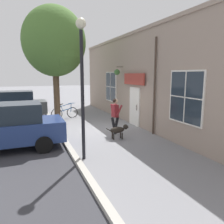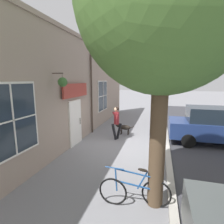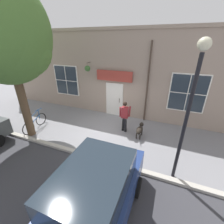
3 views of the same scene
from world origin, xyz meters
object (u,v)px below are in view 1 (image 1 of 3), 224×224
object	(u,v)px
dog_on_leash	(119,130)
parked_car_mid_block	(5,127)
parked_car_nearest_curb	(12,105)
street_tree_by_curb	(56,44)
street_lamp	(82,69)
pedestrian_walking	(115,113)
leaning_bicycle	(65,112)

from	to	relation	value
dog_on_leash	parked_car_mid_block	size ratio (longest dim) A/B	0.25
parked_car_nearest_curb	parked_car_mid_block	xyz separation A→B (m)	(-0.03, 6.41, 0.00)
dog_on_leash	parked_car_nearest_curb	distance (m)	8.06
parked_car_nearest_curb	parked_car_mid_block	bearing A→B (deg)	90.23
street_tree_by_curb	dog_on_leash	bearing A→B (deg)	109.28
street_tree_by_curb	street_lamp	world-z (taller)	street_tree_by_curb
pedestrian_walking	dog_on_leash	xyz separation A→B (m)	(0.19, 0.87, -0.60)
dog_on_leash	street_lamp	world-z (taller)	street_lamp
dog_on_leash	leaning_bicycle	xyz separation A→B (m)	(1.39, -5.46, -0.03)
street_tree_by_curb	parked_car_mid_block	bearing A→B (deg)	61.64
pedestrian_walking	parked_car_mid_block	size ratio (longest dim) A/B	0.39
leaning_bicycle	parked_car_nearest_curb	bearing A→B (deg)	-21.43
pedestrian_walking	street_lamp	xyz separation A→B (m)	(2.21, 2.53, 1.95)
parked_car_mid_block	parked_car_nearest_curb	bearing A→B (deg)	-89.77
pedestrian_walking	parked_car_mid_block	bearing A→B (deg)	7.33
pedestrian_walking	street_tree_by_curb	xyz separation A→B (m)	(2.01, -4.32, 3.57)
leaning_bicycle	street_lamp	bearing A→B (deg)	84.97
parked_car_mid_block	leaning_bicycle	bearing A→B (deg)	-120.71
parked_car_mid_block	street_lamp	world-z (taller)	street_lamp
pedestrian_walking	street_lamp	bearing A→B (deg)	48.88
parked_car_mid_block	dog_on_leash	bearing A→B (deg)	176.51
street_tree_by_curb	parked_car_mid_block	size ratio (longest dim) A/B	1.58
parked_car_mid_block	pedestrian_walking	bearing A→B (deg)	-172.67
parked_car_nearest_curb	street_lamp	bearing A→B (deg)	106.57
pedestrian_walking	leaning_bicycle	xyz separation A→B (m)	(1.58, -4.59, -0.63)
dog_on_leash	parked_car_nearest_curb	world-z (taller)	parked_car_nearest_curb
pedestrian_walking	dog_on_leash	distance (m)	1.07
parked_car_nearest_curb	street_tree_by_curb	bearing A→B (deg)	150.90
parked_car_mid_block	street_lamp	distance (m)	3.75
pedestrian_walking	street_tree_by_curb	bearing A→B (deg)	-65.05
dog_on_leash	parked_car_mid_block	world-z (taller)	parked_car_mid_block
pedestrian_walking	street_tree_by_curb	size ratio (longest dim) A/B	0.25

